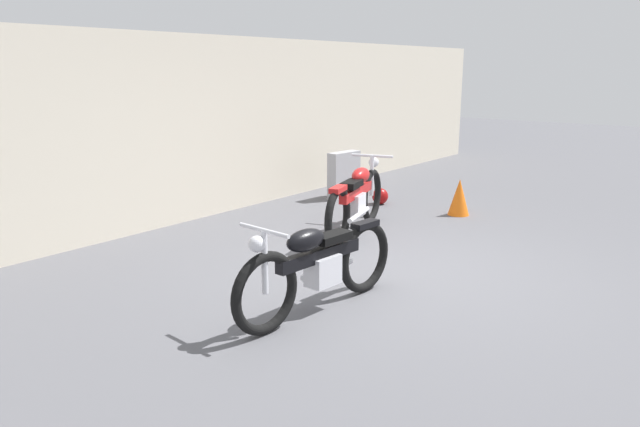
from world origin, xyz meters
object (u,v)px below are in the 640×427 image
stone_marker (344,175)px  motorcycle_black (318,265)px  traffic_cone (459,197)px  motorcycle_red (357,199)px  helmet (380,196)px

stone_marker → motorcycle_black: 4.98m
stone_marker → traffic_cone: (0.05, -2.10, -0.12)m
stone_marker → motorcycle_black: bearing=-146.9°
traffic_cone → motorcycle_red: (-1.80, 0.63, 0.19)m
stone_marker → traffic_cone: 2.11m
helmet → motorcycle_red: 1.86m
traffic_cone → motorcycle_black: (-4.22, -0.62, 0.16)m
helmet → motorcycle_black: 4.56m
motorcycle_red → motorcycle_black: bearing=-169.2°
traffic_cone → stone_marker: bearing=91.3°
motorcycle_black → motorcycle_red: 2.72m
helmet → motorcycle_black: (-4.11, -1.95, 0.31)m
helmet → traffic_cone: bearing=-85.5°
stone_marker → helmet: (-0.06, -0.77, -0.26)m
motorcycle_black → motorcycle_red: bearing=-148.3°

